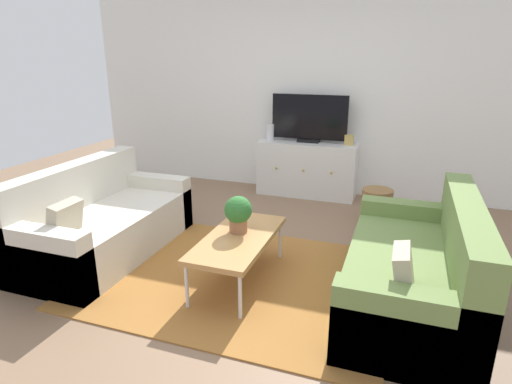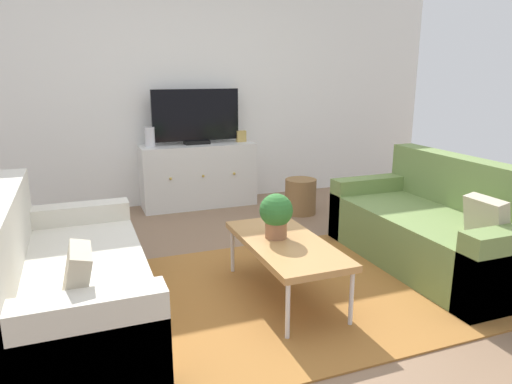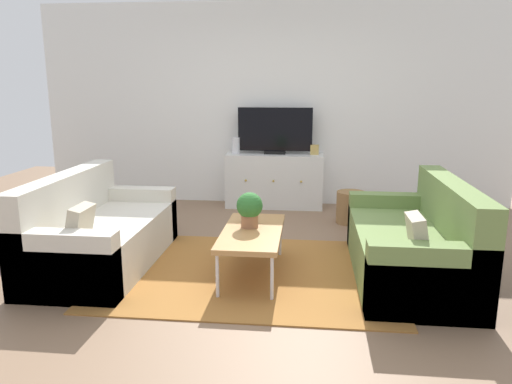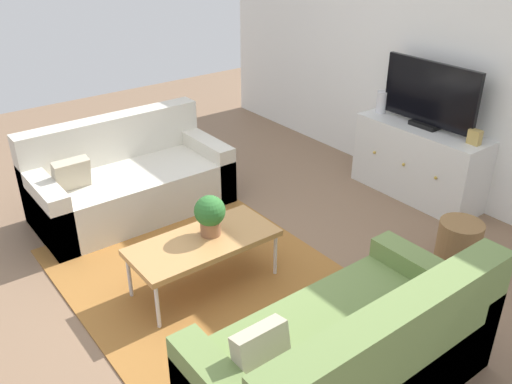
{
  "view_description": "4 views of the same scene",
  "coord_description": "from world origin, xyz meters",
  "px_view_note": "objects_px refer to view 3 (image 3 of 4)",
  "views": [
    {
      "loc": [
        1.21,
        -3.14,
        1.83
      ],
      "look_at": [
        0.0,
        0.31,
        0.63
      ],
      "focal_mm": 29.8,
      "sensor_mm": 36.0,
      "label": 1
    },
    {
      "loc": [
        -1.24,
        -2.91,
        1.52
      ],
      "look_at": [
        0.0,
        0.31,
        0.63
      ],
      "focal_mm": 33.02,
      "sensor_mm": 36.0,
      "label": 2
    },
    {
      "loc": [
        0.49,
        -4.18,
        1.64
      ],
      "look_at": [
        0.0,
        0.31,
        0.63
      ],
      "focal_mm": 34.22,
      "sensor_mm": 36.0,
      "label": 3
    },
    {
      "loc": [
        2.91,
        -1.91,
        2.54
      ],
      "look_at": [
        0.0,
        0.31,
        0.63
      ],
      "focal_mm": 38.26,
      "sensor_mm": 36.0,
      "label": 4
    }
  ],
  "objects_px": {
    "couch_left_side": "(95,236)",
    "flat_screen_tv": "(275,131)",
    "coffee_table": "(252,234)",
    "tv_console": "(275,180)",
    "potted_plant": "(250,208)",
    "wicker_basket": "(351,207)",
    "glass_vase": "(236,145)",
    "mantel_clock": "(315,150)",
    "couch_right_side": "(418,247)"
  },
  "relations": [
    {
      "from": "couch_left_side",
      "to": "flat_screen_tv",
      "type": "relative_size",
      "value": 1.77
    },
    {
      "from": "tv_console",
      "to": "wicker_basket",
      "type": "relative_size",
      "value": 3.37
    },
    {
      "from": "couch_left_side",
      "to": "couch_right_side",
      "type": "distance_m",
      "value": 2.87
    },
    {
      "from": "glass_vase",
      "to": "tv_console",
      "type": "bearing_deg",
      "value": -0.01
    },
    {
      "from": "couch_right_side",
      "to": "glass_vase",
      "type": "relative_size",
      "value": 8.11
    },
    {
      "from": "mantel_clock",
      "to": "glass_vase",
      "type": "bearing_deg",
      "value": 180.0
    },
    {
      "from": "glass_vase",
      "to": "couch_left_side",
      "type": "bearing_deg",
      "value": -111.78
    },
    {
      "from": "couch_left_side",
      "to": "tv_console",
      "type": "relative_size",
      "value": 1.35
    },
    {
      "from": "flat_screen_tv",
      "to": "couch_right_side",
      "type": "bearing_deg",
      "value": -59.69
    },
    {
      "from": "tv_console",
      "to": "wicker_basket",
      "type": "distance_m",
      "value": 1.21
    },
    {
      "from": "wicker_basket",
      "to": "tv_console",
      "type": "bearing_deg",
      "value": 143.67
    },
    {
      "from": "wicker_basket",
      "to": "couch_right_side",
      "type": "bearing_deg",
      "value": -75.38
    },
    {
      "from": "couch_right_side",
      "to": "coffee_table",
      "type": "distance_m",
      "value": 1.42
    },
    {
      "from": "flat_screen_tv",
      "to": "wicker_basket",
      "type": "relative_size",
      "value": 2.57
    },
    {
      "from": "couch_right_side",
      "to": "coffee_table",
      "type": "xyz_separation_m",
      "value": [
        -1.42,
        -0.08,
        0.09
      ]
    },
    {
      "from": "tv_console",
      "to": "potted_plant",
      "type": "bearing_deg",
      "value": -91.17
    },
    {
      "from": "potted_plant",
      "to": "glass_vase",
      "type": "relative_size",
      "value": 1.44
    },
    {
      "from": "couch_left_side",
      "to": "mantel_clock",
      "type": "relative_size",
      "value": 13.45
    },
    {
      "from": "couch_right_side",
      "to": "tv_console",
      "type": "height_order",
      "value": "couch_right_side"
    },
    {
      "from": "couch_left_side",
      "to": "tv_console",
      "type": "bearing_deg",
      "value": 58.16
    },
    {
      "from": "coffee_table",
      "to": "mantel_clock",
      "type": "xyz_separation_m",
      "value": [
        0.54,
        2.46,
        0.41
      ]
    },
    {
      "from": "wicker_basket",
      "to": "flat_screen_tv",
      "type": "bearing_deg",
      "value": 142.91
    },
    {
      "from": "coffee_table",
      "to": "tv_console",
      "type": "relative_size",
      "value": 0.85
    },
    {
      "from": "glass_vase",
      "to": "flat_screen_tv",
      "type": "bearing_deg",
      "value": 2.18
    },
    {
      "from": "coffee_table",
      "to": "mantel_clock",
      "type": "height_order",
      "value": "mantel_clock"
    },
    {
      "from": "coffee_table",
      "to": "flat_screen_tv",
      "type": "height_order",
      "value": "flat_screen_tv"
    },
    {
      "from": "coffee_table",
      "to": "potted_plant",
      "type": "height_order",
      "value": "potted_plant"
    },
    {
      "from": "flat_screen_tv",
      "to": "tv_console",
      "type": "bearing_deg",
      "value": -90.0
    },
    {
      "from": "tv_console",
      "to": "flat_screen_tv",
      "type": "height_order",
      "value": "flat_screen_tv"
    },
    {
      "from": "couch_right_side",
      "to": "mantel_clock",
      "type": "bearing_deg",
      "value": 110.2
    },
    {
      "from": "flat_screen_tv",
      "to": "potted_plant",
      "type": "bearing_deg",
      "value": -91.16
    },
    {
      "from": "glass_vase",
      "to": "wicker_basket",
      "type": "bearing_deg",
      "value": -25.45
    },
    {
      "from": "tv_console",
      "to": "glass_vase",
      "type": "height_order",
      "value": "glass_vase"
    },
    {
      "from": "mantel_clock",
      "to": "couch_left_side",
      "type": "bearing_deg",
      "value": -130.12
    },
    {
      "from": "potted_plant",
      "to": "flat_screen_tv",
      "type": "height_order",
      "value": "flat_screen_tv"
    },
    {
      "from": "coffee_table",
      "to": "tv_console",
      "type": "xyz_separation_m",
      "value": [
        0.02,
        2.46,
        -0.02
      ]
    },
    {
      "from": "couch_left_side",
      "to": "glass_vase",
      "type": "relative_size",
      "value": 8.11
    },
    {
      "from": "flat_screen_tv",
      "to": "wicker_basket",
      "type": "xyz_separation_m",
      "value": [
        0.97,
        -0.73,
        -0.83
      ]
    },
    {
      "from": "potted_plant",
      "to": "glass_vase",
      "type": "xyz_separation_m",
      "value": [
        -0.48,
        2.37,
        0.25
      ]
    },
    {
      "from": "couch_right_side",
      "to": "coffee_table",
      "type": "height_order",
      "value": "couch_right_side"
    },
    {
      "from": "flat_screen_tv",
      "to": "glass_vase",
      "type": "bearing_deg",
      "value": -177.82
    },
    {
      "from": "coffee_table",
      "to": "potted_plant",
      "type": "distance_m",
      "value": 0.22
    },
    {
      "from": "potted_plant",
      "to": "mantel_clock",
      "type": "distance_m",
      "value": 2.45
    },
    {
      "from": "glass_vase",
      "to": "mantel_clock",
      "type": "height_order",
      "value": "glass_vase"
    },
    {
      "from": "couch_right_side",
      "to": "glass_vase",
      "type": "xyz_separation_m",
      "value": [
        -1.93,
        2.37,
        0.55
      ]
    },
    {
      "from": "potted_plant",
      "to": "tv_console",
      "type": "xyz_separation_m",
      "value": [
        0.05,
        2.37,
        -0.22
      ]
    },
    {
      "from": "potted_plant",
      "to": "mantel_clock",
      "type": "xyz_separation_m",
      "value": [
        0.57,
        2.37,
        0.2
      ]
    },
    {
      "from": "potted_plant",
      "to": "tv_console",
      "type": "distance_m",
      "value": 2.38
    },
    {
      "from": "mantel_clock",
      "to": "flat_screen_tv",
      "type": "bearing_deg",
      "value": 177.82
    },
    {
      "from": "coffee_table",
      "to": "flat_screen_tv",
      "type": "relative_size",
      "value": 1.11
    }
  ]
}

